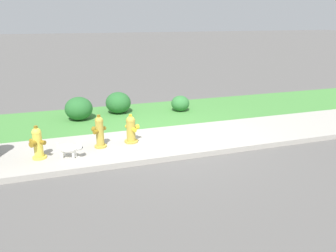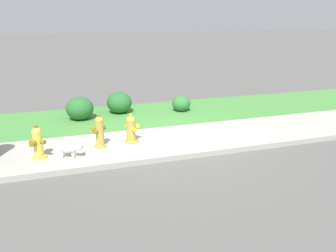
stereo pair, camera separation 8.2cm
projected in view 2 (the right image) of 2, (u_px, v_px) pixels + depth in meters
ground_plane at (170, 140)px, 7.83m from camera, size 120.00×120.00×0.00m
sidewalk_pavement at (170, 140)px, 7.83m from camera, size 18.00×2.00×0.01m
grass_verge at (147, 114)px, 9.95m from camera, size 18.00×2.67×0.01m
street_curb at (186, 155)px, 6.84m from camera, size 18.00×0.16×0.12m
fire_hydrant_mid_block at (38, 143)px, 6.73m from camera, size 0.34×0.33×0.72m
fire_hydrant_by_grass_verge at (131, 129)px, 7.62m from camera, size 0.37×0.39×0.69m
fire_hydrant_far_end at (99, 132)px, 7.32m from camera, size 0.33×0.33×0.77m
small_white_dog at (70, 148)px, 6.80m from camera, size 0.51×0.33×0.39m
shrub_bush_far_verge at (80, 108)px, 9.36m from camera, size 0.78×0.78×0.66m
shrub_bush_mid_verge at (181, 103)px, 10.24m from camera, size 0.57×0.57×0.48m
shrub_bush_near_lamp at (119, 103)px, 10.01m from camera, size 0.76×0.76×0.65m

